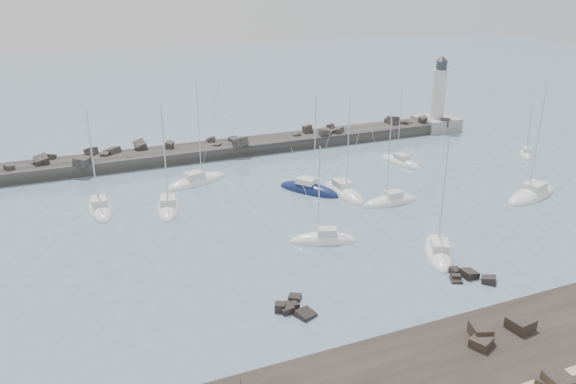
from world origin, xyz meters
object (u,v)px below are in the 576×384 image
(sailboat_4, at_px, (197,182))
(sailboat_9, at_px, (390,202))
(sailboat_12, at_px, (526,155))
(sailboat_5, at_px, (324,240))
(sailboat_7, at_px, (438,253))
(sailboat_6, at_px, (343,193))
(sailboat_13, at_px, (168,208))
(sailboat_3, at_px, (100,209))
(sailboat_11, at_px, (532,195))
(lighthouse, at_px, (437,113))
(sailboat_10, at_px, (400,162))
(sailboat_8, at_px, (309,190))

(sailboat_4, height_order, sailboat_9, sailboat_4)
(sailboat_4, distance_m, sailboat_12, 53.80)
(sailboat_5, bearing_deg, sailboat_7, -37.32)
(sailboat_4, bearing_deg, sailboat_5, -71.69)
(sailboat_6, bearing_deg, sailboat_13, 170.08)
(sailboat_3, relative_size, sailboat_5, 1.17)
(sailboat_5, height_order, sailboat_12, sailboat_5)
(sailboat_4, relative_size, sailboat_7, 1.11)
(sailboat_12, bearing_deg, sailboat_9, -164.01)
(sailboat_3, relative_size, sailboat_11, 0.86)
(sailboat_4, xyz_separation_m, sailboat_11, (39.74, -22.77, 0.00))
(lighthouse, bearing_deg, sailboat_13, -160.29)
(sailboat_7, bearing_deg, sailboat_10, 63.68)
(sailboat_5, distance_m, sailboat_10, 31.43)
(sailboat_6, xyz_separation_m, sailboat_10, (14.71, 8.55, -0.02))
(sailboat_3, relative_size, sailboat_9, 1.12)
(sailboat_4, bearing_deg, sailboat_13, -125.35)
(sailboat_4, height_order, sailboat_12, sailboat_4)
(lighthouse, relative_size, sailboat_12, 1.56)
(lighthouse, relative_size, sailboat_6, 1.01)
(sailboat_7, relative_size, sailboat_9, 1.10)
(sailboat_5, distance_m, sailboat_8, 15.73)
(sailboat_4, relative_size, sailboat_12, 1.63)
(sailboat_5, distance_m, sailboat_7, 12.31)
(sailboat_10, bearing_deg, sailboat_6, -149.84)
(sailboat_3, height_order, sailboat_5, sailboat_3)
(sailboat_5, bearing_deg, sailboat_10, 41.07)
(sailboat_4, distance_m, sailboat_13, 10.00)
(sailboat_4, bearing_deg, lighthouse, 13.33)
(sailboat_9, bearing_deg, sailboat_8, 134.08)
(sailboat_7, bearing_deg, sailboat_13, 135.06)
(sailboat_5, distance_m, sailboat_12, 47.91)
(lighthouse, height_order, sailboat_8, lighthouse)
(sailboat_7, bearing_deg, sailboat_12, 33.58)
(sailboat_8, height_order, sailboat_12, sailboat_8)
(sailboat_13, bearing_deg, lighthouse, 19.71)
(sailboat_6, relative_size, sailboat_11, 0.88)
(sailboat_4, bearing_deg, sailboat_8, -35.41)
(sailboat_11, bearing_deg, sailboat_6, 154.95)
(sailboat_6, xyz_separation_m, sailboat_13, (-22.79, 3.98, -0.00))
(sailboat_10, relative_size, sailboat_11, 0.78)
(sailboat_9, relative_size, sailboat_10, 0.98)
(sailboat_5, bearing_deg, sailboat_11, 2.66)
(sailboat_5, height_order, sailboat_6, sailboat_6)
(sailboat_12, bearing_deg, sailboat_3, 177.50)
(sailboat_5, relative_size, sailboat_13, 0.85)
(sailboat_13, bearing_deg, sailboat_11, -17.79)
(sailboat_5, bearing_deg, sailboat_6, 53.41)
(sailboat_12, bearing_deg, sailboat_7, -146.42)
(sailboat_6, distance_m, sailboat_11, 25.09)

